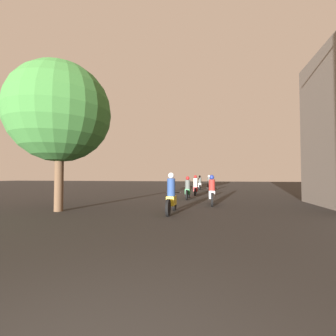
# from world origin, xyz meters

# --- Properties ---
(motorcycle_yellow) EXTENTS (0.60, 2.09, 1.63)m
(motorcycle_yellow) POSITION_xyz_m (-0.77, 7.90, 0.65)
(motorcycle_yellow) COLOR black
(motorcycle_yellow) RESTS_ON ground_plane
(motorcycle_silver) EXTENTS (0.60, 1.94, 1.55)m
(motorcycle_silver) POSITION_xyz_m (0.84, 10.83, 0.63)
(motorcycle_silver) COLOR black
(motorcycle_silver) RESTS_ON ground_plane
(motorcycle_green) EXTENTS (0.60, 2.06, 1.46)m
(motorcycle_green) POSITION_xyz_m (-0.71, 13.66, 0.59)
(motorcycle_green) COLOR black
(motorcycle_green) RESTS_ON ground_plane
(motorcycle_red) EXTENTS (0.60, 1.86, 1.55)m
(motorcycle_red) POSITION_xyz_m (-0.41, 16.73, 0.62)
(motorcycle_red) COLOR black
(motorcycle_red) RESTS_ON ground_plane
(motorcycle_black) EXTENTS (0.60, 2.02, 1.57)m
(motorcycle_black) POSITION_xyz_m (0.60, 21.06, 0.63)
(motorcycle_black) COLOR black
(motorcycle_black) RESTS_ON ground_plane
(motorcycle_white) EXTENTS (0.60, 2.07, 1.54)m
(motorcycle_white) POSITION_xyz_m (-0.41, 23.36, 0.61)
(motorcycle_white) COLOR black
(motorcycle_white) RESTS_ON ground_plane
(street_tree) EXTENTS (4.25, 4.25, 6.34)m
(street_tree) POSITION_xyz_m (-5.54, 7.47, 4.20)
(street_tree) COLOR brown
(street_tree) RESTS_ON ground_plane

